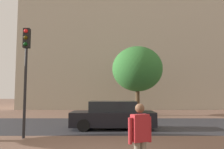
{
  "coord_description": "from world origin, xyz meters",
  "views": [
    {
      "loc": [
        0.23,
        -6.04,
        1.97
      ],
      "look_at": [
        0.26,
        9.48,
        3.29
      ],
      "focal_mm": 35.24,
      "sensor_mm": 36.0,
      "label": 1
    }
  ],
  "objects": [
    {
      "name": "street_asphalt_strip",
      "position": [
        0.0,
        7.87,
        0.0
      ],
      "size": [
        120.0,
        7.09,
        0.0
      ],
      "primitive_type": "cube",
      "color": "#2D2D33",
      "rests_on": "ground_plane"
    },
    {
      "name": "ground_plane",
      "position": [
        0.0,
        10.0,
        0.0
      ],
      "size": [
        120.0,
        120.0,
        0.0
      ],
      "primitive_type": "plane",
      "color": "brown"
    },
    {
      "name": "traffic_light_pole",
      "position": [
        -3.65,
        3.75,
        3.42
      ],
      "size": [
        0.28,
        0.34,
        4.91
      ],
      "color": "black",
      "rests_on": "ground_plane"
    },
    {
      "name": "tree_curb_far",
      "position": [
        2.52,
        13.69,
        4.15
      ],
      "size": [
        4.52,
        4.52,
        6.19
      ],
      "color": "#4C3823",
      "rests_on": "ground_plane"
    },
    {
      "name": "car_black",
      "position": [
        0.28,
        6.31,
        0.73
      ],
      "size": [
        4.59,
        2.02,
        1.53
      ],
      "color": "black",
      "rests_on": "ground_plane"
    },
    {
      "name": "person_skater",
      "position": [
        0.88,
        -0.86,
        0.96
      ],
      "size": [
        0.56,
        0.4,
        1.73
      ],
      "color": "#706656",
      "rests_on": "ground_plane"
    },
    {
      "name": "landmark_building",
      "position": [
        3.08,
        26.86,
        10.79
      ],
      "size": [
        28.97,
        13.88,
        37.39
      ],
      "color": "#B2A893",
      "rests_on": "ground_plane"
    }
  ]
}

